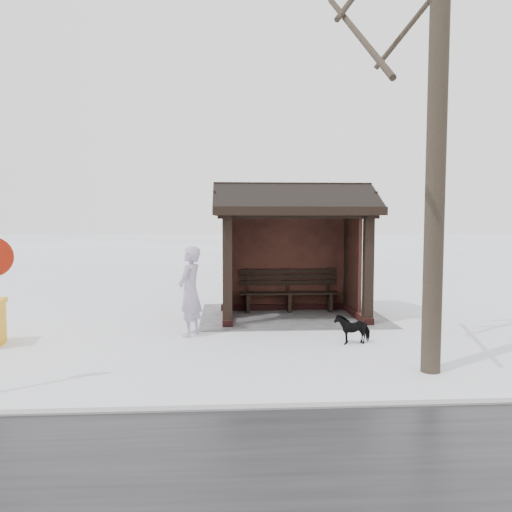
% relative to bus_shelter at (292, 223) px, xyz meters
% --- Properties ---
extents(ground, '(120.00, 120.00, 0.00)m').
position_rel_bus_shelter_xyz_m(ground, '(0.00, 0.16, -2.17)').
color(ground, white).
rests_on(ground, ground).
extents(kerb, '(120.00, 0.15, 0.06)m').
position_rel_bus_shelter_xyz_m(kerb, '(0.00, 5.66, -2.16)').
color(kerb, gray).
rests_on(kerb, ground).
extents(trampled_patch, '(4.20, 3.20, 0.02)m').
position_rel_bus_shelter_xyz_m(trampled_patch, '(0.00, -0.04, -2.16)').
color(trampled_patch, gray).
rests_on(trampled_patch, ground).
extents(bus_shelter, '(3.60, 2.40, 3.09)m').
position_rel_bus_shelter_xyz_m(bus_shelter, '(0.00, 0.00, 0.00)').
color(bus_shelter, '#331412').
rests_on(bus_shelter, ground).
extents(pedestrian, '(0.63, 0.75, 1.74)m').
position_rel_bus_shelter_xyz_m(pedestrian, '(2.23, 1.82, -1.29)').
color(pedestrian, '#A295AF').
rests_on(pedestrian, ground).
extents(dog, '(0.68, 0.42, 0.53)m').
position_rel_bus_shelter_xyz_m(dog, '(-0.78, 2.60, -1.90)').
color(dog, black).
rests_on(dog, ground).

